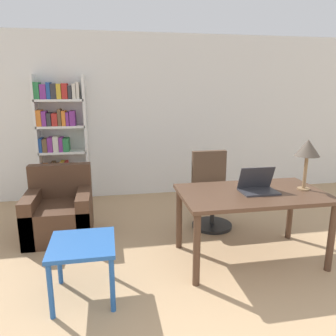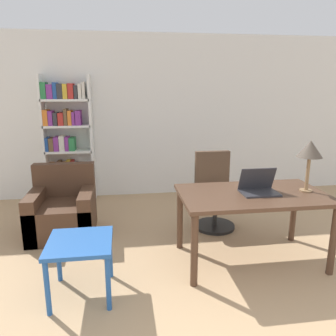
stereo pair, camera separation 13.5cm
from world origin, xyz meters
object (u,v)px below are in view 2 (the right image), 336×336
(side_table_blue, at_px, (80,249))
(armchair, at_px, (63,212))
(laptop, at_px, (258,188))
(bookshelf, at_px, (67,143))
(table_lamp, at_px, (310,151))
(desk, at_px, (252,202))
(office_chair, at_px, (214,194))

(side_table_blue, height_order, armchair, armchair)
(laptop, distance_m, bookshelf, 3.25)
(armchair, height_order, bookshelf, bookshelf)
(table_lamp, height_order, armchair, table_lamp)
(laptop, height_order, bookshelf, bookshelf)
(desk, bearing_deg, office_chair, 97.98)
(side_table_blue, bearing_deg, laptop, 11.80)
(bookshelf, bearing_deg, table_lamp, -39.65)
(office_chair, height_order, side_table_blue, office_chair)
(office_chair, relative_size, armchair, 1.17)
(bookshelf, bearing_deg, office_chair, -32.96)
(office_chair, bearing_deg, desk, -82.02)
(table_lamp, height_order, bookshelf, bookshelf)
(table_lamp, xyz_separation_m, armchair, (-2.69, 1.00, -0.91))
(laptop, xyz_separation_m, table_lamp, (0.53, -0.01, 0.38))
(desk, distance_m, bookshelf, 3.22)
(desk, xyz_separation_m, office_chair, (-0.13, 0.96, -0.22))
(side_table_blue, bearing_deg, office_chair, 39.78)
(office_chair, bearing_deg, table_lamp, -53.54)
(table_lamp, relative_size, side_table_blue, 0.94)
(laptop, distance_m, armchair, 2.44)
(side_table_blue, bearing_deg, table_lamp, 8.83)
(table_lamp, relative_size, armchair, 0.63)
(office_chair, height_order, armchair, office_chair)
(bookshelf, bearing_deg, desk, -46.11)
(armchair, xyz_separation_m, bookshelf, (-0.11, 1.32, 0.67))
(side_table_blue, distance_m, bookshelf, 2.78)
(side_table_blue, height_order, bookshelf, bookshelf)
(desk, xyz_separation_m, table_lamp, (0.58, -0.02, 0.54))
(table_lamp, height_order, side_table_blue, table_lamp)
(bookshelf, bearing_deg, armchair, -85.25)
(side_table_blue, xyz_separation_m, bookshelf, (-0.49, 2.68, 0.52))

